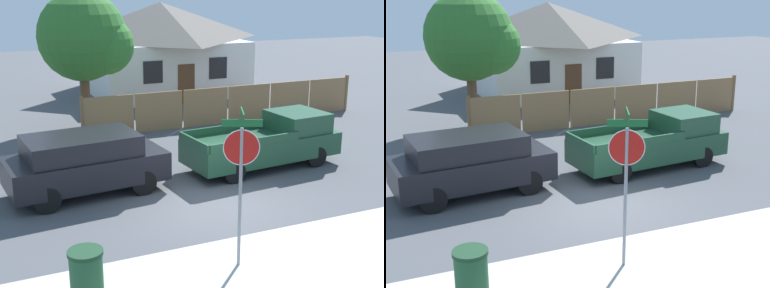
# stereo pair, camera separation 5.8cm
# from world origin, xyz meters

# --- Properties ---
(ground_plane) EXTENTS (80.00, 80.00, 0.00)m
(ground_plane) POSITION_xyz_m (0.00, 0.00, 0.00)
(ground_plane) COLOR #4C4F54
(sidewalk_strip) EXTENTS (36.00, 3.20, 0.01)m
(sidewalk_strip) POSITION_xyz_m (0.00, -3.60, 0.00)
(sidewalk_strip) COLOR beige
(sidewalk_strip) RESTS_ON ground
(wooden_fence) EXTENTS (12.81, 0.12, 1.70)m
(wooden_fence) POSITION_xyz_m (4.45, 8.03, 0.80)
(wooden_fence) COLOR #997047
(wooden_fence) RESTS_ON ground
(house) EXTENTS (8.51, 7.83, 4.93)m
(house) POSITION_xyz_m (4.39, 16.16, 2.56)
(house) COLOR white
(house) RESTS_ON ground
(oak_tree) EXTENTS (3.80, 3.62, 5.61)m
(oak_tree) POSITION_xyz_m (-1.20, 9.57, 3.71)
(oak_tree) COLOR brown
(oak_tree) RESTS_ON ground
(red_suv) EXTENTS (4.60, 2.42, 1.73)m
(red_suv) POSITION_xyz_m (-3.08, 2.25, 0.94)
(red_suv) COLOR black
(red_suv) RESTS_ON ground
(orange_pickup) EXTENTS (5.33, 2.35, 1.71)m
(orange_pickup) POSITION_xyz_m (2.97, 2.27, 0.83)
(orange_pickup) COLOR #1E472D
(orange_pickup) RESTS_ON ground
(stop_sign) EXTENTS (0.75, 0.68, 3.38)m
(stop_sign) POSITION_xyz_m (-1.05, -3.18, 2.29)
(stop_sign) COLOR gray
(stop_sign) RESTS_ON ground
(trash_bin) EXTENTS (0.67, 0.67, 1.07)m
(trash_bin) POSITION_xyz_m (-4.32, -3.29, 0.54)
(trash_bin) COLOR #1E4C2D
(trash_bin) RESTS_ON ground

